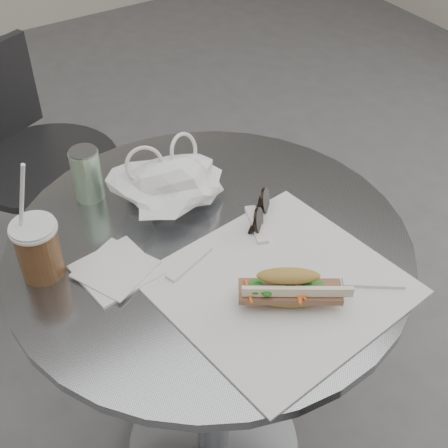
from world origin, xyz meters
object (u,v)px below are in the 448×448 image
cafe_table (211,335)px  sunglasses (260,212)px  iced_coffee (38,248)px  banh_mi (289,288)px  chair_far (45,198)px  drink_can (87,174)px

cafe_table → sunglasses: (0.12, 0.00, 0.29)m
iced_coffee → banh_mi: bearing=-42.1°
cafe_table → banh_mi: 0.37m
iced_coffee → sunglasses: size_ratio=2.50×
chair_far → drink_can: 0.71m
banh_mi → drink_can: 0.48m
sunglasses → drink_can: 0.35m
drink_can → banh_mi: bearing=-69.5°
cafe_table → sunglasses: size_ratio=7.98×
drink_can → chair_far: bearing=87.4°
banh_mi → iced_coffee: iced_coffee is taller
drink_can → sunglasses: bearing=-44.0°
banh_mi → drink_can: bearing=143.1°
cafe_table → drink_can: 0.43m
cafe_table → drink_can: drink_can is taller
iced_coffee → sunglasses: iced_coffee is taller
cafe_table → iced_coffee: size_ratio=3.20×
sunglasses → drink_can: bearing=92.5°
iced_coffee → drink_can: 0.22m
cafe_table → banh_mi: banh_mi is taller
iced_coffee → drink_can: iced_coffee is taller
cafe_table → iced_coffee: iced_coffee is taller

